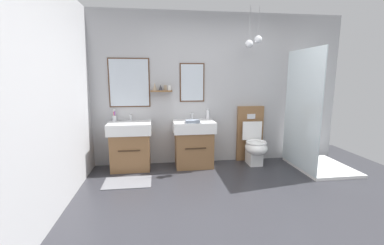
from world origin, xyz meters
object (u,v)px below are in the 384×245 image
toilet (253,142)px  folded_hand_towel (193,121)px  shower_tray (313,144)px  toothbrush_cup (114,118)px  vanity_sink_right (194,143)px  soap_dispenser (208,114)px  vanity_sink_left (131,145)px

toilet → folded_hand_towel: (-1.10, -0.17, 0.43)m
folded_hand_towel → shower_tray: bearing=-7.3°
toothbrush_cup → folded_hand_towel: (1.28, -0.33, -0.04)m
toothbrush_cup → shower_tray: 3.33m
vanity_sink_right → folded_hand_towel: 0.43m
vanity_sink_right → shower_tray: bearing=-11.9°
toilet → soap_dispenser: bearing=167.7°
vanity_sink_left → soap_dispenser: bearing=8.0°
soap_dispenser → shower_tray: 1.81m
vanity_sink_right → soap_dispenser: bearing=34.0°
shower_tray → vanity_sink_right: bearing=168.1°
toothbrush_cup → shower_tray: bearing=-10.2°
soap_dispenser → shower_tray: bearing=-19.7°
toothbrush_cup → soap_dispenser: toothbrush_cup is taller
toilet → shower_tray: 0.97m
soap_dispenser → toothbrush_cup: bearing=-179.7°
vanity_sink_left → folded_hand_towel: 1.10m
toothbrush_cup → vanity_sink_right: bearing=-7.6°
vanity_sink_right → shower_tray: 1.98m
vanity_sink_left → toothbrush_cup: (-0.27, 0.18, 0.43)m
shower_tray → vanity_sink_left: bearing=172.2°
vanity_sink_left → shower_tray: bearing=-7.8°
folded_hand_towel → soap_dispenser: bearing=47.2°
vanity_sink_left → soap_dispenser: soap_dispenser is taller
vanity_sink_left → shower_tray: shower_tray is taller
vanity_sink_left → toilet: toilet is taller
toilet → soap_dispenser: 0.94m
shower_tray → toothbrush_cup: bearing=169.8°
shower_tray → toilet: bearing=154.2°
soap_dispenser → shower_tray: size_ratio=0.10×
folded_hand_towel → shower_tray: (1.97, -0.25, -0.37)m
vanity_sink_right → toothbrush_cup: size_ratio=3.85×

